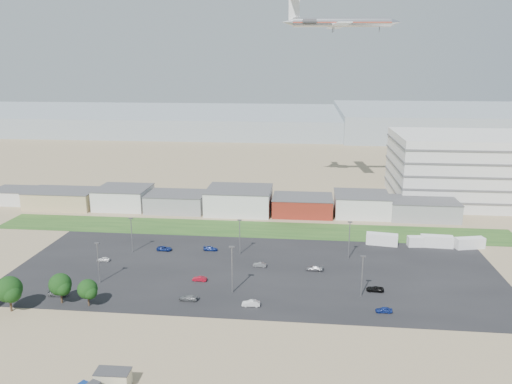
# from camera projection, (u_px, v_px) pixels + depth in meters

# --- Properties ---
(ground) EXTENTS (700.00, 700.00, 0.00)m
(ground) POSITION_uv_depth(u_px,v_px,m) (221.00, 307.00, 105.24)
(ground) COLOR #8A7B58
(ground) RESTS_ON ground
(parking_lot) EXTENTS (120.00, 50.00, 0.01)m
(parking_lot) POSITION_uv_depth(u_px,v_px,m) (255.00, 270.00, 124.00)
(parking_lot) COLOR black
(parking_lot) RESTS_ON ground
(grass_strip) EXTENTS (160.00, 16.00, 0.02)m
(grass_strip) POSITION_uv_depth(u_px,v_px,m) (250.00, 229.00, 155.36)
(grass_strip) COLOR #22481B
(grass_strip) RESTS_ON ground
(hills_backdrop) EXTENTS (700.00, 200.00, 9.00)m
(hills_backdrop) POSITION_uv_depth(u_px,v_px,m) (337.00, 123.00, 403.67)
(hills_backdrop) COLOR gray
(hills_backdrop) RESTS_ON ground
(building_row) EXTENTS (170.00, 20.00, 8.00)m
(building_row) POSITION_uv_depth(u_px,v_px,m) (208.00, 199.00, 174.44)
(building_row) COLOR silver
(building_row) RESTS_ON ground
(parking_garage) EXTENTS (80.00, 40.00, 25.00)m
(parking_garage) POSITION_uv_depth(u_px,v_px,m) (505.00, 168.00, 184.52)
(parking_garage) COLOR silver
(parking_garage) RESTS_ON ground
(portable_shed) EXTENTS (5.60, 3.00, 2.79)m
(portable_shed) POSITION_uv_depth(u_px,v_px,m) (113.00, 378.00, 78.81)
(portable_shed) COLOR beige
(portable_shed) RESTS_ON ground
(box_trailer_a) EXTENTS (8.99, 4.01, 3.25)m
(box_trailer_a) POSITION_uv_depth(u_px,v_px,m) (382.00, 239.00, 141.43)
(box_trailer_a) COLOR silver
(box_trailer_a) RESTS_ON ground
(box_trailer_b) EXTENTS (7.85, 3.20, 2.86)m
(box_trailer_b) POSITION_uv_depth(u_px,v_px,m) (421.00, 241.00, 140.27)
(box_trailer_b) COLOR silver
(box_trailer_b) RESTS_ON ground
(box_trailer_c) EXTENTS (8.79, 3.21, 3.24)m
(box_trailer_c) POSITION_uv_depth(u_px,v_px,m) (437.00, 241.00, 139.80)
(box_trailer_c) COLOR silver
(box_trailer_c) RESTS_ON ground
(box_trailer_d) EXTENTS (8.49, 4.45, 3.04)m
(box_trailer_d) POSITION_uv_depth(u_px,v_px,m) (470.00, 243.00, 138.75)
(box_trailer_d) COLOR silver
(box_trailer_d) RESTS_ON ground
(tree_mid) EXTENTS (5.75, 5.75, 8.63)m
(tree_mid) POSITION_uv_depth(u_px,v_px,m) (9.00, 292.00, 102.37)
(tree_mid) COLOR black
(tree_mid) RESTS_ON ground
(tree_right) EXTENTS (5.06, 5.06, 7.59)m
(tree_right) POSITION_uv_depth(u_px,v_px,m) (60.00, 287.00, 106.03)
(tree_right) COLOR black
(tree_right) RESTS_ON ground
(tree_near) EXTENTS (4.47, 4.47, 6.71)m
(tree_near) POSITION_uv_depth(u_px,v_px,m) (88.00, 291.00, 104.92)
(tree_near) COLOR black
(tree_near) RESTS_ON ground
(lightpole_front_l) EXTENTS (1.16, 0.48, 9.88)m
(lightpole_front_l) POSITION_uv_depth(u_px,v_px,m) (98.00, 263.00, 115.82)
(lightpole_front_l) COLOR slate
(lightpole_front_l) RESTS_ON ground
(lightpole_front_m) EXTENTS (1.29, 0.54, 10.99)m
(lightpole_front_m) POSITION_uv_depth(u_px,v_px,m) (232.00, 270.00, 110.57)
(lightpole_front_m) COLOR slate
(lightpole_front_m) RESTS_ON ground
(lightpole_front_r) EXTENTS (1.12, 0.47, 9.52)m
(lightpole_front_r) POSITION_uv_depth(u_px,v_px,m) (362.00, 276.00, 108.84)
(lightpole_front_r) COLOR slate
(lightpole_front_r) RESTS_ON ground
(lightpole_back_l) EXTENTS (1.14, 0.48, 9.71)m
(lightpole_back_l) POSITION_uv_depth(u_px,v_px,m) (132.00, 235.00, 135.14)
(lightpole_back_l) COLOR slate
(lightpole_back_l) RESTS_ON ground
(lightpole_back_m) EXTENTS (1.14, 0.47, 9.67)m
(lightpole_back_m) POSITION_uv_depth(u_px,v_px,m) (240.00, 237.00, 133.66)
(lightpole_back_m) COLOR slate
(lightpole_back_m) RESTS_ON ground
(lightpole_back_r) EXTENTS (1.20, 0.50, 10.21)m
(lightpole_back_r) POSITION_uv_depth(u_px,v_px,m) (349.00, 240.00, 130.34)
(lightpole_back_r) COLOR slate
(lightpole_back_r) RESTS_ON ground
(airliner) EXTENTS (46.05, 33.60, 12.83)m
(airliner) POSITION_uv_depth(u_px,v_px,m) (342.00, 22.00, 180.67)
(airliner) COLOR silver
(parked_car_0) EXTENTS (4.06, 2.07, 1.10)m
(parked_car_0) POSITION_uv_depth(u_px,v_px,m) (375.00, 289.00, 112.37)
(parked_car_0) COLOR black
(parked_car_0) RESTS_ON ground
(parked_car_2) EXTENTS (3.47, 1.49, 1.17)m
(parked_car_2) POSITION_uv_depth(u_px,v_px,m) (384.00, 310.00, 102.70)
(parked_car_2) COLOR navy
(parked_car_2) RESTS_ON ground
(parked_car_3) EXTENTS (4.09, 1.75, 1.17)m
(parked_car_3) POSITION_uv_depth(u_px,v_px,m) (188.00, 298.00, 107.93)
(parked_car_3) COLOR #595B5E
(parked_car_3) RESTS_ON ground
(parked_car_4) EXTENTS (3.48, 1.39, 1.13)m
(parked_car_4) POSITION_uv_depth(u_px,v_px,m) (200.00, 279.00, 117.75)
(parked_car_4) COLOR maroon
(parked_car_4) RESTS_ON ground
(parked_car_5) EXTENTS (3.40, 1.61, 1.12)m
(parked_car_5) POSITION_uv_depth(u_px,v_px,m) (103.00, 259.00, 129.65)
(parked_car_5) COLOR silver
(parked_car_5) RESTS_ON ground
(parked_car_6) EXTENTS (3.94, 1.64, 1.14)m
(parked_car_6) POSITION_uv_depth(u_px,v_px,m) (211.00, 249.00, 137.21)
(parked_car_6) COLOR navy
(parked_car_6) RESTS_ON ground
(parked_car_7) EXTENTS (3.58, 1.58, 1.14)m
(parked_car_7) POSITION_uv_depth(u_px,v_px,m) (260.00, 265.00, 126.07)
(parked_car_7) COLOR #595B5E
(parked_car_7) RESTS_ON ground
(parked_car_9) EXTENTS (4.24, 2.08, 1.16)m
(parked_car_9) POSITION_uv_depth(u_px,v_px,m) (164.00, 249.00, 137.16)
(parked_car_9) COLOR navy
(parked_car_9) RESTS_ON ground
(parked_car_10) EXTENTS (4.49, 2.13, 1.27)m
(parked_car_10) POSITION_uv_depth(u_px,v_px,m) (58.00, 293.00, 110.14)
(parked_car_10) COLOR #595B5E
(parked_car_10) RESTS_ON ground
(parked_car_12) EXTENTS (4.47, 2.17, 1.25)m
(parked_car_12) POSITION_uv_depth(u_px,v_px,m) (314.00, 268.00, 123.73)
(parked_car_12) COLOR #A5A5AA
(parked_car_12) RESTS_ON ground
(parked_car_13) EXTENTS (3.93, 1.57, 1.27)m
(parked_car_13) POSITION_uv_depth(u_px,v_px,m) (251.00, 303.00, 105.42)
(parked_car_13) COLOR silver
(parked_car_13) RESTS_ON ground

